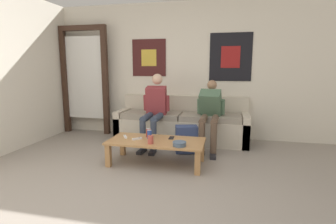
{
  "coord_description": "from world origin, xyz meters",
  "views": [
    {
      "loc": [
        0.97,
        -2.17,
        1.35
      ],
      "look_at": [
        0.08,
        1.67,
        0.67
      ],
      "focal_mm": 28.0,
      "sensor_mm": 36.0,
      "label": 1
    }
  ],
  "objects_px": {
    "backpack": "(186,140)",
    "drink_can_red": "(148,133)",
    "ceramic_bowl": "(179,144)",
    "cell_phone": "(171,138)",
    "couch": "(182,125)",
    "game_controller_near_right": "(137,139)",
    "coffee_table": "(156,144)",
    "game_controller_near_left": "(125,137)",
    "person_seated_teen": "(210,111)",
    "person_seated_adult": "(154,107)",
    "pillar_candle": "(151,140)",
    "drink_can_blue": "(149,134)"
  },
  "relations": [
    {
      "from": "cell_phone",
      "to": "backpack",
      "type": "bearing_deg",
      "value": 71.26
    },
    {
      "from": "ceramic_bowl",
      "to": "drink_can_red",
      "type": "distance_m",
      "value": 0.61
    },
    {
      "from": "couch",
      "to": "coffee_table",
      "type": "xyz_separation_m",
      "value": [
        -0.13,
        -1.26,
        0.0
      ]
    },
    {
      "from": "drink_can_blue",
      "to": "cell_phone",
      "type": "xyz_separation_m",
      "value": [
        0.3,
        0.09,
        -0.06
      ]
    },
    {
      "from": "ceramic_bowl",
      "to": "drink_can_red",
      "type": "xyz_separation_m",
      "value": [
        -0.52,
        0.33,
        0.03
      ]
    },
    {
      "from": "coffee_table",
      "to": "backpack",
      "type": "xyz_separation_m",
      "value": [
        0.33,
        0.58,
        -0.09
      ]
    },
    {
      "from": "backpack",
      "to": "ceramic_bowl",
      "type": "relative_size",
      "value": 2.4
    },
    {
      "from": "pillar_candle",
      "to": "backpack",
      "type": "bearing_deg",
      "value": 64.82
    },
    {
      "from": "drink_can_blue",
      "to": "game_controller_near_right",
      "type": "xyz_separation_m",
      "value": [
        -0.15,
        -0.09,
        -0.05
      ]
    },
    {
      "from": "couch",
      "to": "game_controller_near_left",
      "type": "xyz_separation_m",
      "value": [
        -0.61,
        -1.23,
        0.07
      ]
    },
    {
      "from": "backpack",
      "to": "drink_can_red",
      "type": "distance_m",
      "value": 0.69
    },
    {
      "from": "backpack",
      "to": "drink_can_blue",
      "type": "distance_m",
      "value": 0.72
    },
    {
      "from": "coffee_table",
      "to": "backpack",
      "type": "height_order",
      "value": "backpack"
    },
    {
      "from": "person_seated_teen",
      "to": "drink_can_red",
      "type": "height_order",
      "value": "person_seated_teen"
    },
    {
      "from": "cell_phone",
      "to": "couch",
      "type": "bearing_deg",
      "value": 92.73
    },
    {
      "from": "person_seated_teen",
      "to": "game_controller_near_left",
      "type": "distance_m",
      "value": 1.47
    },
    {
      "from": "game_controller_near_left",
      "to": "game_controller_near_right",
      "type": "distance_m",
      "value": 0.22
    },
    {
      "from": "backpack",
      "to": "drink_can_red",
      "type": "xyz_separation_m",
      "value": [
        -0.49,
        -0.45,
        0.2
      ]
    },
    {
      "from": "ceramic_bowl",
      "to": "pillar_candle",
      "type": "bearing_deg",
      "value": 178.06
    },
    {
      "from": "person_seated_adult",
      "to": "person_seated_teen",
      "type": "relative_size",
      "value": 1.1
    },
    {
      "from": "game_controller_near_right",
      "to": "cell_phone",
      "type": "height_order",
      "value": "game_controller_near_right"
    },
    {
      "from": "pillar_candle",
      "to": "drink_can_blue",
      "type": "relative_size",
      "value": 0.98
    },
    {
      "from": "person_seated_teen",
      "to": "game_controller_near_left",
      "type": "relative_size",
      "value": 7.94
    },
    {
      "from": "couch",
      "to": "pillar_candle",
      "type": "relative_size",
      "value": 19.62
    },
    {
      "from": "person_seated_teen",
      "to": "cell_phone",
      "type": "height_order",
      "value": "person_seated_teen"
    },
    {
      "from": "coffee_table",
      "to": "game_controller_near_right",
      "type": "bearing_deg",
      "value": -172.52
    },
    {
      "from": "ceramic_bowl",
      "to": "game_controller_near_left",
      "type": "relative_size",
      "value": 1.27
    },
    {
      "from": "pillar_candle",
      "to": "cell_phone",
      "type": "xyz_separation_m",
      "value": [
        0.21,
        0.33,
        -0.05
      ]
    },
    {
      "from": "coffee_table",
      "to": "game_controller_near_left",
      "type": "height_order",
      "value": "game_controller_near_left"
    },
    {
      "from": "drink_can_red",
      "to": "couch",
      "type": "bearing_deg",
      "value": 75.81
    },
    {
      "from": "drink_can_red",
      "to": "game_controller_near_right",
      "type": "distance_m",
      "value": 0.21
    },
    {
      "from": "ceramic_bowl",
      "to": "drink_can_blue",
      "type": "xyz_separation_m",
      "value": [
        -0.48,
        0.25,
        0.03
      ]
    },
    {
      "from": "person_seated_teen",
      "to": "game_controller_near_right",
      "type": "relative_size",
      "value": 8.78
    },
    {
      "from": "person_seated_adult",
      "to": "game_controller_near_right",
      "type": "bearing_deg",
      "value": -90.14
    },
    {
      "from": "person_seated_adult",
      "to": "person_seated_teen",
      "type": "xyz_separation_m",
      "value": [
        0.94,
        0.06,
        -0.04
      ]
    },
    {
      "from": "couch",
      "to": "drink_can_red",
      "type": "xyz_separation_m",
      "value": [
        -0.29,
        -1.13,
        0.12
      ]
    },
    {
      "from": "backpack",
      "to": "pillar_candle",
      "type": "relative_size",
      "value": 3.54
    },
    {
      "from": "coffee_table",
      "to": "backpack",
      "type": "bearing_deg",
      "value": 60.27
    },
    {
      "from": "drink_can_red",
      "to": "cell_phone",
      "type": "bearing_deg",
      "value": 2.78
    },
    {
      "from": "couch",
      "to": "ceramic_bowl",
      "type": "xyz_separation_m",
      "value": [
        0.23,
        -1.46,
        0.09
      ]
    },
    {
      "from": "pillar_candle",
      "to": "drink_can_blue",
      "type": "bearing_deg",
      "value": 110.34
    },
    {
      "from": "backpack",
      "to": "ceramic_bowl",
      "type": "distance_m",
      "value": 0.8
    },
    {
      "from": "couch",
      "to": "cell_phone",
      "type": "distance_m",
      "value": 1.12
    },
    {
      "from": "backpack",
      "to": "drink_can_red",
      "type": "height_order",
      "value": "drink_can_red"
    },
    {
      "from": "backpack",
      "to": "pillar_candle",
      "type": "height_order",
      "value": "pillar_candle"
    },
    {
      "from": "ceramic_bowl",
      "to": "game_controller_near_left",
      "type": "height_order",
      "value": "ceramic_bowl"
    },
    {
      "from": "ceramic_bowl",
      "to": "person_seated_adult",
      "type": "bearing_deg",
      "value": 121.04
    },
    {
      "from": "game_controller_near_right",
      "to": "cell_phone",
      "type": "xyz_separation_m",
      "value": [
        0.45,
        0.18,
        -0.01
      ]
    },
    {
      "from": "cell_phone",
      "to": "coffee_table",
      "type": "bearing_deg",
      "value": -141.56
    },
    {
      "from": "couch",
      "to": "person_seated_teen",
      "type": "xyz_separation_m",
      "value": [
        0.54,
        -0.35,
        0.33
      ]
    }
  ]
}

